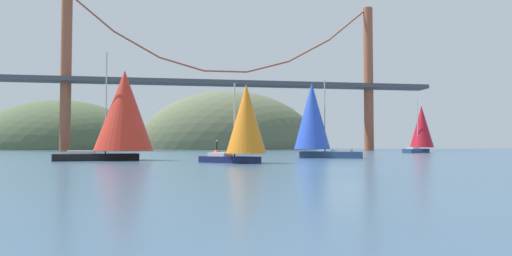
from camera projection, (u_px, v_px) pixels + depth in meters
name	position (u px, v px, depth m)	size (l,w,h in m)	color
ground_plane	(347.00, 169.00, 29.21)	(360.00, 360.00, 0.00)	#385670
headland_left	(61.00, 150.00, 153.81)	(59.23, 44.00, 35.17)	#4C5B3D
headland_center	(229.00, 149.00, 163.22)	(68.20, 44.00, 43.92)	#5B6647
suspension_bridge	(226.00, 79.00, 123.76)	(122.50, 6.00, 43.43)	brown
sailboat_orange_sail	(245.00, 122.00, 38.51)	(6.64, 6.39, 7.24)	#191E4C
sailboat_blue_spinnaker	(314.00, 119.00, 54.73)	(9.01, 7.25, 9.86)	navy
sailboat_scarlet_sail	(123.00, 112.00, 45.66)	(10.51, 7.24, 11.36)	black
sailboat_crimson_sail	(421.00, 128.00, 90.45)	(9.07, 7.48, 11.42)	navy
channel_buoy	(217.00, 153.00, 67.03)	(1.10, 1.10, 2.64)	red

